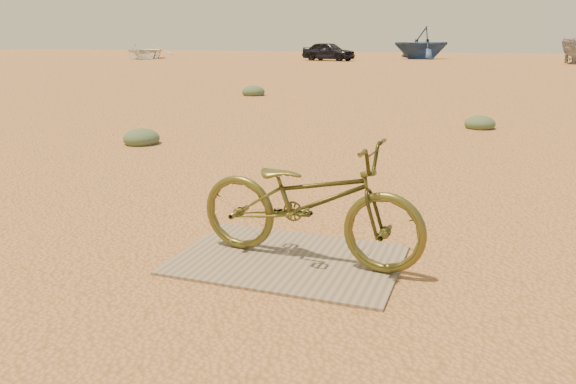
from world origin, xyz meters
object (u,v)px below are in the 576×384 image
(car, at_px, (329,51))
(boat_near_left, at_px, (145,51))
(plywood_board, at_px, (288,260))
(boat_far_left, at_px, (422,43))
(bicycle, at_px, (309,201))

(car, height_order, boat_near_left, car)
(plywood_board, height_order, boat_far_left, boat_far_left)
(bicycle, distance_m, car, 36.89)
(bicycle, relative_size, boat_far_left, 0.38)
(plywood_board, bearing_deg, boat_far_left, 95.57)
(bicycle, bearing_deg, car, 19.82)
(bicycle, bearing_deg, boat_near_left, 39.45)
(plywood_board, height_order, car, car)
(plywood_board, distance_m, boat_far_left, 41.14)
(plywood_board, relative_size, boat_near_left, 0.32)
(plywood_board, xyz_separation_m, bicycle, (0.15, 0.04, 0.47))
(bicycle, bearing_deg, plywood_board, 108.53)
(bicycle, relative_size, car, 0.46)
(car, bearing_deg, boat_far_left, -32.47)
(bicycle, xyz_separation_m, boat_near_left, (-24.37, 34.55, 0.06))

